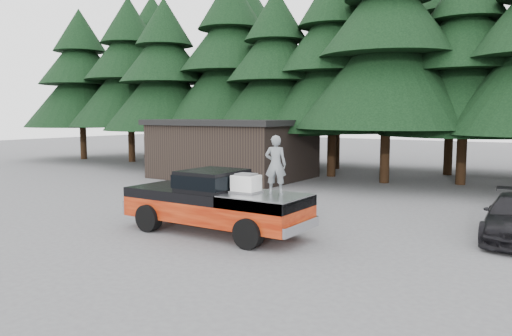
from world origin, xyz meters
The scene contains 7 objects.
ground centered at (0.00, 0.00, 0.00)m, with size 120.00×120.00×0.00m, color #4D4D50.
pickup_truck centered at (-1.60, 0.78, 0.67)m, with size 6.00×2.04×1.33m, color #BF4115, non-canonical shape.
truck_cab centered at (-1.70, 0.78, 1.62)m, with size 1.66×1.90×0.59m, color black.
air_compressor centered at (-0.48, 0.79, 1.58)m, with size 0.72×0.60×0.49m, color silver.
man_on_bed centered at (0.31, 1.13, 2.17)m, with size 0.61×0.40×1.68m, color slate.
utility_building centered at (-9.00, 12.00, 1.67)m, with size 8.40×6.40×3.30m.
treeline centered at (0.42, 17.20, 7.72)m, with size 60.15×16.05×17.50m.
Camera 1 is at (7.56, -11.01, 3.59)m, focal length 35.00 mm.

